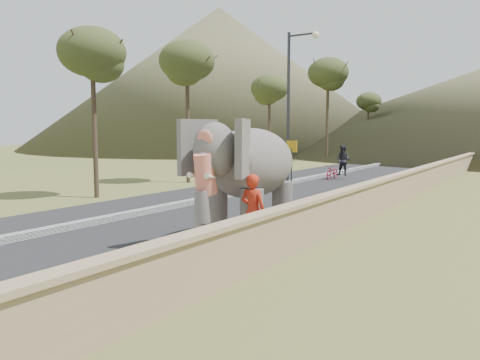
% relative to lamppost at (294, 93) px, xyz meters
% --- Properties ---
extents(ground, '(160.00, 160.00, 0.00)m').
position_rel_lamppost_xyz_m(ground, '(4.69, -16.18, -4.87)').
color(ground, olive).
rests_on(ground, ground).
extents(road, '(7.00, 120.00, 0.03)m').
position_rel_lamppost_xyz_m(road, '(-0.31, -6.18, -4.86)').
color(road, black).
rests_on(road, ground).
extents(median, '(0.35, 120.00, 0.22)m').
position_rel_lamppost_xyz_m(median, '(-0.31, -6.18, -4.76)').
color(median, black).
rests_on(median, ground).
extents(walkway, '(3.00, 120.00, 0.15)m').
position_rel_lamppost_xyz_m(walkway, '(4.69, -6.18, -4.80)').
color(walkway, '#9E9687').
rests_on(walkway, ground).
extents(parapet, '(0.30, 120.00, 1.10)m').
position_rel_lamppost_xyz_m(parapet, '(6.34, -6.18, -4.32)').
color(parapet, tan).
rests_on(parapet, ground).
extents(lamppost, '(1.76, 0.36, 8.00)m').
position_rel_lamppost_xyz_m(lamppost, '(0.00, 0.00, 0.00)').
color(lamppost, '#323137').
rests_on(lamppost, ground).
extents(signboard, '(0.60, 0.08, 2.40)m').
position_rel_lamppost_xyz_m(signboard, '(0.19, -0.52, -3.23)').
color(signboard, '#2D2D33').
rests_on(signboard, ground).
extents(hill_left, '(60.00, 60.00, 22.00)m').
position_rel_lamppost_xyz_m(hill_left, '(-33.31, 38.82, 6.13)').
color(hill_left, brown).
rests_on(hill_left, ground).
extents(elephant_and_man, '(2.50, 4.33, 3.02)m').
position_rel_lamppost_xyz_m(elephant_and_man, '(4.71, -11.59, -3.22)').
color(elephant_and_man, slate).
rests_on(elephant_and_man, ground).
extents(motorcyclist, '(1.40, 1.65, 2.05)m').
position_rel_lamppost_xyz_m(motorcyclist, '(0.94, 4.09, -4.03)').
color(motorcyclist, maroon).
rests_on(motorcyclist, ground).
extents(trees, '(47.85, 41.94, 9.80)m').
position_rel_lamppost_xyz_m(trees, '(4.95, 13.04, -0.96)').
color(trees, '#473828').
rests_on(trees, ground).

